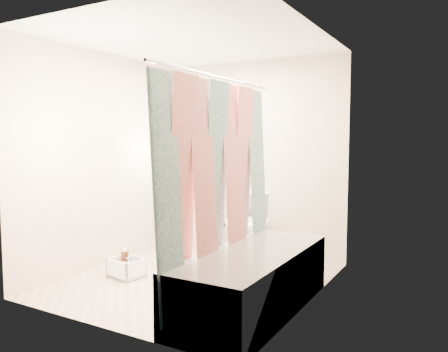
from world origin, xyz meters
The scene contains 14 objects.
floor centered at (0.00, 0.00, 0.00)m, with size 2.60×2.60×0.00m, color tan.
ceiling centered at (0.00, 0.00, 2.40)m, with size 2.40×2.60×0.02m, color silver.
wall_back centered at (0.00, 1.30, 1.20)m, with size 2.40×0.02×2.40m, color #C3AE96.
wall_front centered at (0.00, -1.30, 1.20)m, with size 2.40×0.02×2.40m, color #C3AE96.
wall_left centered at (-1.20, 0.00, 1.20)m, with size 0.02×2.60×2.40m, color #C3AE96.
wall_right centered at (1.20, 0.00, 1.20)m, with size 0.02×2.60×2.40m, color #C3AE96.
bathtub centered at (0.85, -0.43, 0.27)m, with size 0.70×1.75×0.50m.
curtain_rod centered at (0.52, -0.43, 1.95)m, with size 0.02×0.02×1.90m, color silver.
shower_curtain centered at (0.52, -0.43, 1.02)m, with size 0.06×1.75×1.80m, color white.
toilet centered at (0.09, 1.01, 0.40)m, with size 0.45×0.79×0.80m, color white.
tank_lid centered at (0.14, 0.89, 0.47)m, with size 0.49×0.21×0.04m, color white.
tank_internals centered at (-0.02, 1.20, 0.79)m, with size 0.19×0.10×0.26m.
plumber centered at (-0.29, 0.72, 0.76)m, with size 0.56×0.37×1.53m, color #0E1B95.
cleaning_caddy centered at (-0.66, -0.29, 0.09)m, with size 0.37×0.32×0.25m.
Camera 1 is at (2.40, -3.64, 1.43)m, focal length 35.00 mm.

